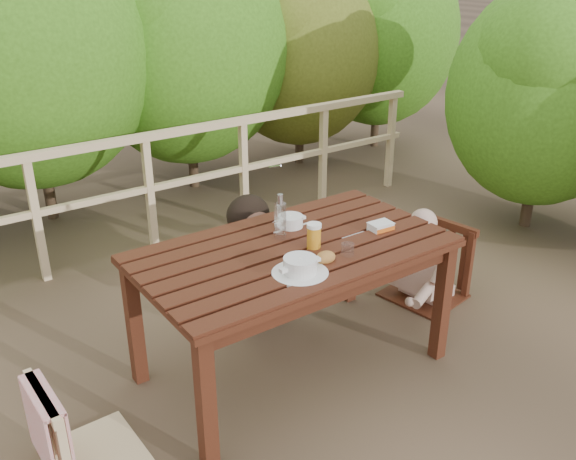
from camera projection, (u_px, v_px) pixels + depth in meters
ground at (293, 367)px, 3.80m from camera, size 60.00×60.00×0.00m
table at (293, 310)px, 3.63m from camera, size 1.74×0.98×0.80m
chair_left at (84, 382)px, 2.95m from camera, size 0.46×0.46×0.91m
chair_far at (238, 251)px, 4.31m from camera, size 0.42×0.42×0.83m
chair_right at (429, 233)px, 4.37m from camera, size 0.58×0.58×1.02m
woman at (236, 217)px, 4.22m from camera, size 0.55×0.67×1.33m
diner_right at (433, 222)px, 4.35m from camera, size 0.65×0.56×1.18m
railing at (150, 194)px, 5.08m from camera, size 5.60×0.10×1.01m
hedge_row at (122, 1)px, 5.61m from camera, size 6.60×1.60×3.80m
soup_near at (300, 267)px, 3.17m from camera, size 0.29×0.29×0.10m
soup_far at (290, 222)px, 3.70m from camera, size 0.25×0.25×0.08m
bread_roll at (326, 258)px, 3.29m from camera, size 0.12×0.09×0.07m
beer_glass at (314, 237)px, 3.42m from camera, size 0.08×0.08×0.16m
bottle at (280, 218)px, 3.51m from camera, size 0.07×0.07×0.28m
tumbler at (348, 251)px, 3.35m from camera, size 0.07×0.07×0.08m
butter_tub at (381, 227)px, 3.66m from camera, size 0.14×0.11×0.06m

